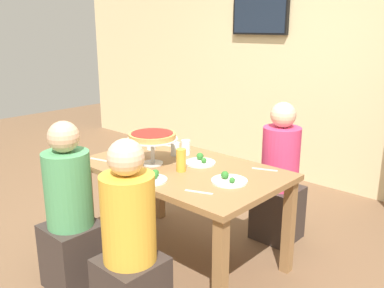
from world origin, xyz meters
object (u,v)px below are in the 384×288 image
salad_plate_spare (151,178)px  cutlery_knife_near (164,145)px  diner_near_right (130,252)px  cutlery_knife_far (100,160)px  water_glass_clear_far (175,149)px  diner_near_left (71,219)px  water_glass_clear_near (186,147)px  television (260,14)px  cutlery_fork_near (199,192)px  cutlery_fork_far (265,169)px  salad_plate_near_diner (201,161)px  dining_table (183,180)px  deep_dish_pizza_stand (152,138)px  salad_plate_far_diner (229,180)px  diner_far_right (279,182)px  water_glass_clear_spare (151,142)px  beer_glass_amber_tall (181,160)px

salad_plate_spare → cutlery_knife_near: 0.84m
diner_near_right → cutlery_knife_far: bearing=63.3°
salad_plate_spare → water_glass_clear_far: (-0.27, 0.50, 0.03)m
diner_near_left → salad_plate_spare: 0.60m
water_glass_clear_far → cutlery_knife_near: (-0.27, 0.14, -0.05)m
water_glass_clear_near → cutlery_knife_far: 0.66m
television → diner_near_left: 3.18m
cutlery_fork_near → cutlery_knife_far: size_ratio=1.00×
water_glass_clear_near → cutlery_fork_far: bearing=9.6°
salad_plate_near_diner → cutlery_knife_far: bearing=-143.3°
dining_table → cutlery_fork_near: size_ratio=8.02×
diner_near_left → salad_plate_near_diner: 0.99m
diner_near_left → cutlery_knife_far: bearing=30.1°
dining_table → water_glass_clear_far: (-0.24, 0.16, 0.15)m
cutlery_knife_near → deep_dish_pizza_stand: bearing=109.7°
diner_near_right → salad_plate_far_diner: 0.78m
diner_far_right → water_glass_clear_spare: 1.09m
diner_far_right → salad_plate_near_diner: (-0.30, -0.62, 0.26)m
water_glass_clear_near → cutlery_knife_near: water_glass_clear_near is taller
diner_near_right → cutlery_knife_near: bearing=37.5°
water_glass_clear_spare → cutlery_knife_far: bearing=-98.9°
diner_near_right → diner_near_left: same height
water_glass_clear_far → cutlery_knife_far: 0.58m
cutlery_knife_far → water_glass_clear_spare: bearing=67.0°
salad_plate_spare → water_glass_clear_spare: 0.73m
diner_near_left → cutlery_fork_far: size_ratio=6.39×
diner_near_right → deep_dish_pizza_stand: bearing=37.9°
cutlery_knife_near → water_glass_clear_near: bearing=151.0°
salad_plate_far_diner → water_glass_clear_spare: 0.94m
salad_plate_near_diner → cutlery_fork_far: size_ratio=1.24×
water_glass_clear_near → water_glass_clear_far: bearing=-125.3°
dining_table → diner_near_left: diner_near_left is taller
television → salad_plate_near_diner: (0.83, -1.96, -1.08)m
deep_dish_pizza_stand → salad_plate_far_diner: bearing=7.6°
water_glass_clear_spare → cutlery_fork_far: water_glass_clear_spare is taller
deep_dish_pizza_stand → cutlery_knife_far: bearing=-150.6°
television → salad_plate_near_diner: bearing=-67.0°
diner_near_left → cutlery_fork_far: diner_near_left is taller
television → beer_glass_amber_tall: television is taller
television → deep_dish_pizza_stand: television is taller
cutlery_knife_near → diner_near_right: bearing=110.3°
water_glass_clear_far → cutlery_fork_far: (0.71, 0.18, -0.05)m
salad_plate_spare → water_glass_clear_far: 0.58m
television → water_glass_clear_near: bearing=-72.2°
cutlery_knife_far → cutlery_fork_near: bearing=-12.5°
salad_plate_spare → beer_glass_amber_tall: beer_glass_amber_tall is taller
television → salad_plate_far_diner: television is taller
cutlery_knife_far → salad_plate_far_diner: bearing=2.2°
deep_dish_pizza_stand → water_glass_clear_spare: deep_dish_pizza_stand is taller
television → diner_far_right: size_ratio=0.62×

